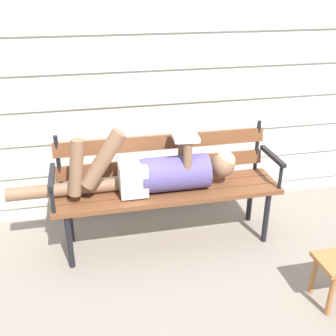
# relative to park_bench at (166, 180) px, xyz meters

# --- Properties ---
(ground_plane) EXTENTS (12.00, 12.00, 0.00)m
(ground_plane) POSITION_rel_park_bench_xyz_m (-0.00, -0.25, -0.52)
(ground_plane) COLOR gray
(house_siding) EXTENTS (5.07, 0.08, 2.28)m
(house_siding) POSITION_rel_park_bench_xyz_m (-0.00, 0.55, 0.62)
(house_siding) COLOR beige
(house_siding) RESTS_ON ground
(park_bench) EXTENTS (1.73, 0.43, 0.90)m
(park_bench) POSITION_rel_park_bench_xyz_m (0.00, 0.00, 0.00)
(park_bench) COLOR brown
(park_bench) RESTS_ON ground
(reclining_person) EXTENTS (1.70, 0.27, 0.54)m
(reclining_person) POSITION_rel_park_bench_xyz_m (-0.09, -0.07, 0.11)
(reclining_person) COLOR #514784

